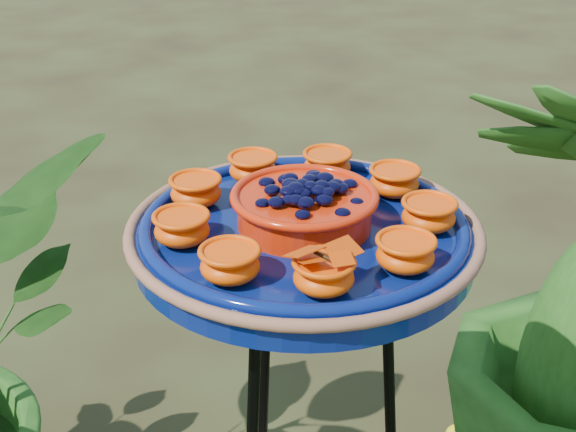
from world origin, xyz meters
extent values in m
torus|color=black|center=(0.05, 0.12, 0.89)|extent=(0.33, 0.33, 0.02)
cylinder|color=#071656|center=(0.05, 0.12, 0.93)|extent=(0.58, 0.58, 0.04)
torus|color=#8E5C40|center=(0.05, 0.12, 0.94)|extent=(0.48, 0.48, 0.02)
torus|color=#071656|center=(0.05, 0.12, 0.95)|extent=(0.44, 0.44, 0.02)
cylinder|color=red|center=(0.05, 0.12, 0.97)|extent=(0.23, 0.23, 0.04)
torus|color=red|center=(0.05, 0.12, 0.99)|extent=(0.20, 0.20, 0.01)
ellipsoid|color=black|center=(0.05, 0.12, 1.00)|extent=(0.16, 0.16, 0.03)
ellipsoid|color=#FF4502|center=(0.19, 0.20, 0.96)|extent=(0.07, 0.07, 0.04)
cylinder|color=#EF4D04|center=(0.19, 0.20, 0.98)|extent=(0.07, 0.07, 0.01)
ellipsoid|color=#FF4502|center=(0.11, 0.27, 0.96)|extent=(0.07, 0.07, 0.04)
cylinder|color=#EF4D04|center=(0.11, 0.27, 0.98)|extent=(0.07, 0.07, 0.01)
ellipsoid|color=#FF4502|center=(-0.01, 0.28, 0.96)|extent=(0.07, 0.07, 0.04)
cylinder|color=#EF4D04|center=(-0.01, 0.28, 0.98)|extent=(0.07, 0.07, 0.01)
ellipsoid|color=#FF4502|center=(-0.09, 0.21, 0.96)|extent=(0.07, 0.07, 0.04)
cylinder|color=#EF4D04|center=(-0.09, 0.21, 0.98)|extent=(0.07, 0.07, 0.01)
ellipsoid|color=#FF4502|center=(-0.11, 0.10, 0.96)|extent=(0.07, 0.07, 0.04)
cylinder|color=#EF4D04|center=(-0.11, 0.10, 0.98)|extent=(0.07, 0.07, 0.01)
ellipsoid|color=#FF4502|center=(-0.06, 0.00, 0.96)|extent=(0.07, 0.07, 0.04)
cylinder|color=#EF4D04|center=(-0.06, 0.00, 0.98)|extent=(0.07, 0.07, 0.01)
ellipsoid|color=#FF4502|center=(0.05, -0.04, 0.96)|extent=(0.07, 0.07, 0.04)
cylinder|color=#EF4D04|center=(0.05, -0.04, 0.98)|extent=(0.07, 0.07, 0.01)
ellipsoid|color=#FF4502|center=(0.15, -0.01, 0.96)|extent=(0.07, 0.07, 0.04)
cylinder|color=#EF4D04|center=(0.15, -0.01, 0.98)|extent=(0.07, 0.07, 0.01)
ellipsoid|color=#FF4502|center=(0.21, 0.09, 0.96)|extent=(0.07, 0.07, 0.04)
cylinder|color=#EF4D04|center=(0.21, 0.09, 0.98)|extent=(0.07, 0.07, 0.01)
cylinder|color=black|center=(0.05, -0.04, 0.99)|extent=(0.02, 0.02, 0.00)
cube|color=#EF3B04|center=(0.02, -0.04, 1.00)|extent=(0.05, 0.05, 0.01)
cube|color=#EF3B04|center=(0.07, -0.04, 1.00)|extent=(0.05, 0.05, 0.01)
camera|label=1|loc=(-0.10, -0.82, 1.44)|focal=50.00mm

